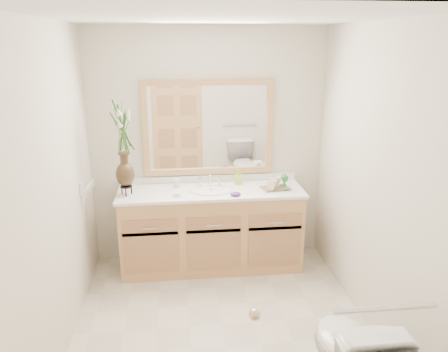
{
  "coord_description": "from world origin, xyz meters",
  "views": [
    {
      "loc": [
        -0.33,
        -3.08,
        2.25
      ],
      "look_at": [
        0.09,
        0.65,
        1.09
      ],
      "focal_mm": 35.0,
      "sensor_mm": 36.0,
      "label": 1
    }
  ],
  "objects": [
    {
      "name": "grab_bar",
      "position": [
        0.7,
        -1.27,
        0.95
      ],
      "size": [
        0.55,
        0.03,
        0.03
      ],
      "primitive_type": "cylinder",
      "rotation": [
        0.0,
        1.57,
        0.0
      ],
      "color": "silver",
      "rests_on": "wall_front"
    },
    {
      "name": "goblet_front",
      "position": [
        0.72,
        0.92,
        0.95
      ],
      "size": [
        0.07,
        0.07,
        0.15
      ],
      "color": "#257031",
      "rests_on": "tray"
    },
    {
      "name": "mug_right",
      "position": [
        0.65,
        1.02,
        0.9
      ],
      "size": [
        0.14,
        0.14,
        0.11
      ],
      "primitive_type": "imported",
      "rotation": [
        0.0,
        0.0,
        0.54
      ],
      "color": "beige",
      "rests_on": "tray"
    },
    {
      "name": "wall_back",
      "position": [
        0.0,
        1.3,
        1.2
      ],
      "size": [
        2.4,
        0.02,
        2.4
      ],
      "primitive_type": "cube",
      "color": "silver",
      "rests_on": "floor"
    },
    {
      "name": "wall_left",
      "position": [
        -1.2,
        0.0,
        1.2
      ],
      "size": [
        0.02,
        2.6,
        2.4
      ],
      "primitive_type": "cube",
      "color": "silver",
      "rests_on": "floor"
    },
    {
      "name": "door",
      "position": [
        -0.3,
        -1.29,
        1.0
      ],
      "size": [
        0.8,
        0.03,
        2.0
      ],
      "primitive_type": "cube",
      "color": "tan",
      "rests_on": "floor"
    },
    {
      "name": "tumbler",
      "position": [
        -0.33,
        1.14,
        0.87
      ],
      "size": [
        0.07,
        0.07,
        0.08
      ],
      "primitive_type": "cylinder",
      "color": "beige",
      "rests_on": "counter"
    },
    {
      "name": "wall_right",
      "position": [
        1.2,
        0.0,
        1.2
      ],
      "size": [
        0.02,
        2.6,
        2.4
      ],
      "primitive_type": "cube",
      "color": "silver",
      "rests_on": "floor"
    },
    {
      "name": "sink",
      "position": [
        0.0,
        1.0,
        0.78
      ],
      "size": [
        0.38,
        0.34,
        0.23
      ],
      "color": "white",
      "rests_on": "counter"
    },
    {
      "name": "purple_dish",
      "position": [
        0.22,
        0.82,
        0.85
      ],
      "size": [
        0.12,
        0.11,
        0.04
      ],
      "primitive_type": "ellipsoid",
      "rotation": [
        0.0,
        0.0,
        0.3
      ],
      "color": "#4E2775",
      "rests_on": "counter"
    },
    {
      "name": "flower_vase",
      "position": [
        -0.82,
        0.97,
        1.42
      ],
      "size": [
        0.21,
        0.21,
        0.86
      ],
      "rotation": [
        0.0,
        0.0,
        -0.04
      ],
      "color": "black",
      "rests_on": "counter"
    },
    {
      "name": "floor",
      "position": [
        0.0,
        0.0,
        0.0
      ],
      "size": [
        2.6,
        2.6,
        0.0
      ],
      "primitive_type": "plane",
      "color": "beige",
      "rests_on": "ground"
    },
    {
      "name": "goblet_back",
      "position": [
        0.75,
        1.04,
        0.93
      ],
      "size": [
        0.06,
        0.06,
        0.13
      ],
      "color": "#257031",
      "rests_on": "tray"
    },
    {
      "name": "soap_dish",
      "position": [
        -0.34,
        0.87,
        0.84
      ],
      "size": [
        0.09,
        0.09,
        0.03
      ],
      "color": "beige",
      "rests_on": "counter"
    },
    {
      "name": "wall_front",
      "position": [
        0.0,
        -1.3,
        1.2
      ],
      "size": [
        2.4,
        0.02,
        2.4
      ],
      "primitive_type": "cube",
      "color": "silver",
      "rests_on": "floor"
    },
    {
      "name": "switch_plate",
      "position": [
        -1.19,
        0.76,
        0.98
      ],
      "size": [
        0.02,
        0.12,
        0.12
      ],
      "primitive_type": "cube",
      "color": "white",
      "rests_on": "wall_left"
    },
    {
      "name": "ceiling",
      "position": [
        0.0,
        0.0,
        2.4
      ],
      "size": [
        2.4,
        2.6,
        0.02
      ],
      "primitive_type": "cube",
      "color": "white",
      "rests_on": "wall_back"
    },
    {
      "name": "tray",
      "position": [
        0.64,
        0.98,
        0.84
      ],
      "size": [
        0.3,
        0.22,
        0.01
      ],
      "primitive_type": "cube",
      "rotation": [
        0.0,
        0.0,
        0.17
      ],
      "color": "brown",
      "rests_on": "counter"
    },
    {
      "name": "soap_bottle",
      "position": [
        0.29,
        1.17,
        0.9
      ],
      "size": [
        0.07,
        0.07,
        0.14
      ],
      "primitive_type": "imported",
      "rotation": [
        0.0,
        0.0,
        -0.19
      ],
      "color": "#9BE636",
      "rests_on": "counter"
    },
    {
      "name": "counter",
      "position": [
        0.0,
        1.01,
        0.82
      ],
      "size": [
        1.84,
        0.57,
        0.03
      ],
      "primitive_type": "cube",
      "color": "white",
      "rests_on": "vanity"
    },
    {
      "name": "mirror",
      "position": [
        0.0,
        1.28,
        1.41
      ],
      "size": [
        1.32,
        0.04,
        0.97
      ],
      "color": "white",
      "rests_on": "wall_back"
    },
    {
      "name": "vanity",
      "position": [
        0.0,
        1.01,
        0.4
      ],
      "size": [
        1.8,
        0.55,
        0.8
      ],
      "color": "tan",
      "rests_on": "floor"
    },
    {
      "name": "mug_left",
      "position": [
        0.59,
        0.92,
        0.9
      ],
      "size": [
        0.13,
        0.13,
        0.11
      ],
      "primitive_type": "imported",
      "rotation": [
        0.0,
        0.0,
        -0.32
      ],
      "color": "beige",
      "rests_on": "tray"
    }
  ]
}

